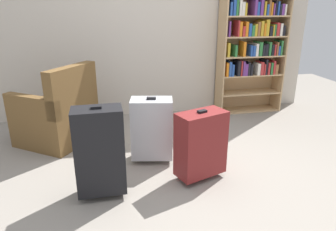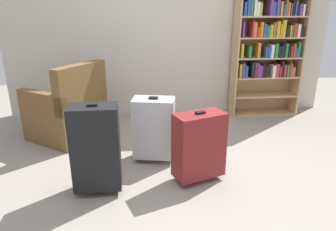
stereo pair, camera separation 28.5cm
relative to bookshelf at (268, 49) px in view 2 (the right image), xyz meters
The scene contains 8 objects.
ground_plane 2.45m from the bookshelf, 126.05° to the right, with size 7.84×7.84×0.00m, color gray.
back_wall 1.40m from the bookshelf, behind, with size 4.48×0.10×2.60m, color beige.
bookshelf is the anchor object (origin of this frame).
armchair 2.76m from the bookshelf, 166.75° to the right, with size 0.98×0.98×0.90m.
mug 2.40m from the bookshelf, 165.87° to the right, with size 0.12×0.08×0.10m.
suitcase_dark_red 2.23m from the bookshelf, 126.46° to the right, with size 0.49×0.36×0.66m.
suitcase_black 2.87m from the bookshelf, 139.66° to the right, with size 0.39×0.23×0.79m.
suitcase_silver 2.18m from the bookshelf, 141.73° to the right, with size 0.44×0.32×0.67m.
Camera 2 is at (-0.46, -2.34, 1.52)m, focal length 33.36 mm.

